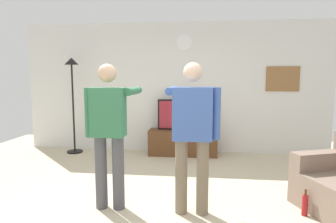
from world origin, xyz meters
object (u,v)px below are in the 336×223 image
at_px(tv_stand, 183,142).
at_px(person_standing_nearer_couch, 192,129).
at_px(framed_picture, 283,79).
at_px(person_standing_nearer_lamp, 109,128).
at_px(beverage_bottle, 305,205).
at_px(television, 183,115).
at_px(floor_lamp, 72,85).
at_px(wall_clock, 184,43).

distance_m(tv_stand, person_standing_nearer_couch, 2.60).
xyz_separation_m(framed_picture, person_standing_nearer_lamp, (-2.70, -2.75, -0.57)).
distance_m(person_standing_nearer_lamp, beverage_bottle, 2.40).
bearing_deg(beverage_bottle, person_standing_nearer_lamp, -178.86).
bearing_deg(television, tv_stand, -90.00).
bearing_deg(person_standing_nearer_couch, beverage_bottle, 3.16).
bearing_deg(framed_picture, person_standing_nearer_couch, -121.93).
relative_size(tv_stand, person_standing_nearer_couch, 0.80).
height_order(framed_picture, person_standing_nearer_lamp, framed_picture).
bearing_deg(framed_picture, person_standing_nearer_lamp, -134.47).
distance_m(framed_picture, beverage_bottle, 3.09).
relative_size(floor_lamp, person_standing_nearer_couch, 1.14).
xyz_separation_m(framed_picture, person_standing_nearer_couch, (-1.73, -2.78, -0.56)).
xyz_separation_m(television, beverage_bottle, (1.52, -2.46, -0.69)).
xyz_separation_m(tv_stand, wall_clock, (0.00, 0.29, 2.02)).
xyz_separation_m(floor_lamp, person_standing_nearer_couch, (2.52, -2.43, -0.42)).
bearing_deg(wall_clock, framed_picture, 0.14).
distance_m(floor_lamp, person_standing_nearer_lamp, 2.89).
relative_size(television, floor_lamp, 0.52).
bearing_deg(beverage_bottle, tv_stand, 122.29).
bearing_deg(beverage_bottle, person_standing_nearer_couch, -176.84).
bearing_deg(person_standing_nearer_couch, wall_clock, 95.09).
bearing_deg(tv_stand, person_standing_nearer_couch, -84.32).
bearing_deg(person_standing_nearer_lamp, floor_lamp, 122.85).
distance_m(television, person_standing_nearer_lamp, 2.61).
height_order(tv_stand, floor_lamp, floor_lamp).
xyz_separation_m(framed_picture, beverage_bottle, (-0.45, -2.71, -1.41)).
relative_size(floor_lamp, beverage_bottle, 6.42).
bearing_deg(person_standing_nearer_lamp, beverage_bottle, 1.14).
distance_m(floor_lamp, beverage_bottle, 4.65).
bearing_deg(floor_lamp, television, 2.61).
height_order(tv_stand, wall_clock, wall_clock).
relative_size(person_standing_nearer_lamp, person_standing_nearer_couch, 0.99).
bearing_deg(television, person_standing_nearer_lamp, -106.13).
bearing_deg(framed_picture, tv_stand, -171.52).
bearing_deg(tv_stand, wall_clock, 90.00).
height_order(wall_clock, person_standing_nearer_couch, wall_clock).
distance_m(television, beverage_bottle, 2.98).
height_order(framed_picture, floor_lamp, floor_lamp).
bearing_deg(person_standing_nearer_couch, person_standing_nearer_lamp, 178.49).
relative_size(tv_stand, floor_lamp, 0.70).
distance_m(framed_picture, person_standing_nearer_lamp, 3.90).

